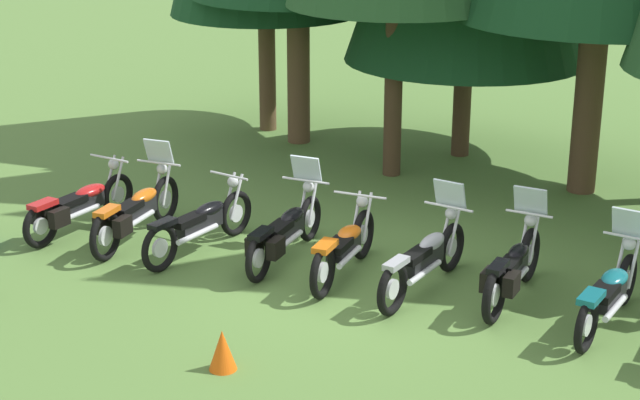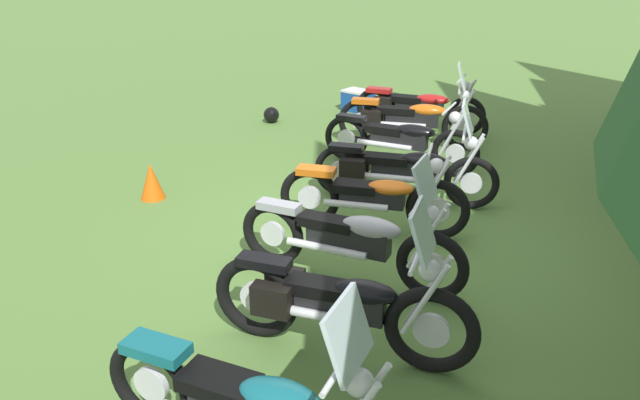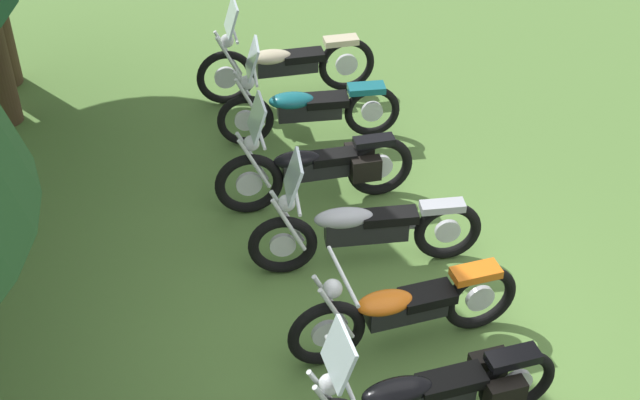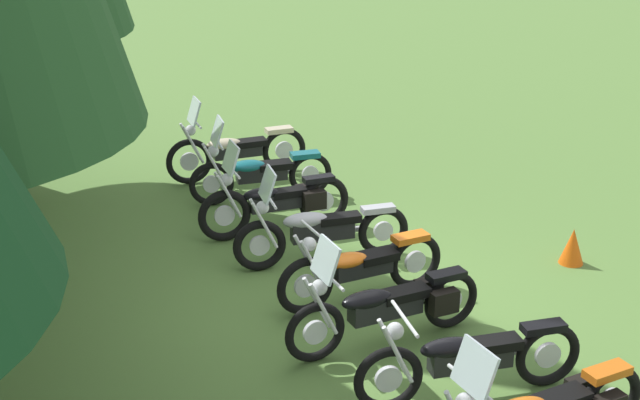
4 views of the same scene
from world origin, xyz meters
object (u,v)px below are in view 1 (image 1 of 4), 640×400
Objects in this scene: motorcycle_0 at (78,204)px; motorcycle_6 at (513,268)px; traffic_cone at (222,350)px; motorcycle_7 at (609,292)px; motorcycle_3 at (285,230)px; motorcycle_2 at (200,223)px; motorcycle_1 at (136,210)px; motorcycle_5 at (425,258)px; motorcycle_4 at (344,247)px.

motorcycle_6 is (6.46, 1.52, 0.03)m from motorcycle_0.
motorcycle_7 is at bearing 48.96° from traffic_cone.
motorcycle_6 is at bearing -91.07° from motorcycle_3.
motorcycle_0 is 1.06× the size of motorcycle_6.
motorcycle_7 reaches higher than traffic_cone.
motorcycle_1 is at bearing 100.17° from motorcycle_2.
motorcycle_3 is 0.99× the size of motorcycle_5.
motorcycle_6 is (3.21, 0.62, 0.01)m from motorcycle_3.
motorcycle_4 is at bearing -79.40° from motorcycle_2.
motorcycle_3 and motorcycle_7 have the same top height.
motorcycle_5 reaches higher than motorcycle_4.
motorcycle_1 reaches higher than motorcycle_4.
motorcycle_5 is (1.12, 0.24, 0.02)m from motorcycle_4.
motorcycle_2 is 1.07× the size of motorcycle_7.
motorcycle_3 is at bearing -79.11° from motorcycle_0.
motorcycle_5 is (4.39, 0.94, -0.01)m from motorcycle_1.
traffic_cone is at bearing 174.37° from motorcycle_4.
motorcycle_3 is at bearing -70.75° from motorcycle_2.
motorcycle_3 is at bearing 94.24° from motorcycle_5.
motorcycle_3 reaches higher than motorcycle_2.
motorcycle_1 is 4.95× the size of traffic_cone.
motorcycle_1 reaches higher than motorcycle_2.
motorcycle_2 is 1.26m from motorcycle_3.
traffic_cone is (2.55, -2.47, -0.21)m from motorcycle_2.
motorcycle_0 is 5.50m from motorcycle_5.
motorcycle_0 is 3.38m from motorcycle_3.
motorcycle_7 reaches higher than motorcycle_2.
motorcycle_7 reaches higher than motorcycle_0.
motorcycle_2 reaches higher than motorcycle_0.
motorcycle_4 is 2.98m from traffic_cone.
motorcycle_4 is at bearing 97.05° from motorcycle_6.
motorcycle_2 is at bearing 98.86° from motorcycle_3.
motorcycle_6 is at bearing -77.91° from motorcycle_2.
motorcycle_1 reaches higher than motorcycle_3.
motorcycle_5 is at bearing -92.10° from motorcycle_1.
motorcycle_6 reaches higher than motorcycle_7.
motorcycle_1 is (0.99, 0.23, 0.05)m from motorcycle_0.
traffic_cone is at bearing -135.97° from motorcycle_1.
motorcycle_0 reaches higher than traffic_cone.
traffic_cone is (1.37, -2.92, -0.22)m from motorcycle_3.
motorcycle_7 is 4.74m from traffic_cone.
motorcycle_3 is 1.00m from motorcycle_4.
motorcycle_5 is 3.28m from traffic_cone.
motorcycle_2 is at bearing -92.40° from motorcycle_1.
motorcycle_1 is at bearing 89.40° from motorcycle_4.
motorcycle_1 reaches higher than traffic_cone.
motorcycle_6 is at bearing -90.85° from motorcycle_1.
motorcycle_1 is 4.28m from traffic_cone.
motorcycle_5 is at bearing 100.13° from motorcycle_6.
traffic_cone is (-3.11, -3.57, -0.22)m from motorcycle_7.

